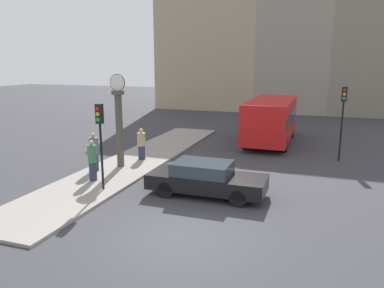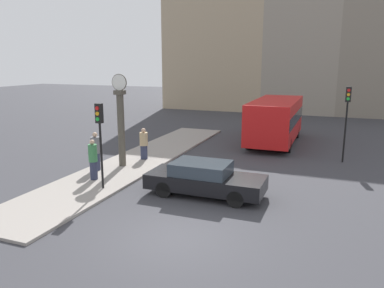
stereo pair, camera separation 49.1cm
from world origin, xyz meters
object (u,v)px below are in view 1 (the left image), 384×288
object	(u,v)px
pedestrian_green_hoodie	(92,161)
traffic_light_far	(343,108)
pedestrian_grey_jacket	(94,152)
bus_distant	(271,118)
street_clock	(119,123)
traffic_light_near	(100,129)
pedestrian_tan_coat	(141,144)
sedan_car	(206,178)

from	to	relation	value
pedestrian_green_hoodie	traffic_light_far	bearing A→B (deg)	36.03
pedestrian_grey_jacket	bus_distant	bearing A→B (deg)	54.36
traffic_light_far	street_clock	xyz separation A→B (m)	(-10.07, -4.98, -0.53)
traffic_light_near	traffic_light_far	distance (m)	12.18
pedestrian_green_hoodie	pedestrian_grey_jacket	size ratio (longest dim) A/B	0.97
street_clock	pedestrian_tan_coat	world-z (taller)	street_clock
bus_distant	pedestrian_grey_jacket	xyz separation A→B (m)	(-6.78, -9.45, -0.58)
sedan_car	pedestrian_tan_coat	xyz separation A→B (m)	(-4.65, 3.73, 0.23)
pedestrian_tan_coat	pedestrian_grey_jacket	world-z (taller)	pedestrian_grey_jacket
sedan_car	bus_distant	bearing A→B (deg)	84.49
pedestrian_green_hoodie	pedestrian_grey_jacket	distance (m)	1.45
pedestrian_green_hoodie	pedestrian_tan_coat	bearing A→B (deg)	84.59
traffic_light_near	street_clock	distance (m)	3.36
sedan_car	traffic_light_near	bearing A→B (deg)	-166.27
street_clock	pedestrian_grey_jacket	distance (m)	1.82
pedestrian_tan_coat	pedestrian_grey_jacket	size ratio (longest dim) A/B	0.91
bus_distant	street_clock	bearing A→B (deg)	-125.85
sedan_car	pedestrian_tan_coat	bearing A→B (deg)	141.29
street_clock	pedestrian_tan_coat	bearing A→B (deg)	76.35
street_clock	sedan_car	bearing A→B (deg)	-23.71
bus_distant	traffic_light_far	world-z (taller)	traffic_light_far
traffic_light_near	street_clock	xyz separation A→B (m)	(-1.03, 3.18, -0.32)
bus_distant	pedestrian_green_hoodie	bearing A→B (deg)	-119.44
bus_distant	pedestrian_grey_jacket	bearing A→B (deg)	-125.64
traffic_light_near	pedestrian_green_hoodie	xyz separation A→B (m)	(-1.03, 0.84, -1.59)
sedan_car	pedestrian_grey_jacket	distance (m)	5.87
traffic_light_near	pedestrian_tan_coat	bearing A→B (deg)	98.01
sedan_car	bus_distant	world-z (taller)	bus_distant
traffic_light_near	street_clock	bearing A→B (deg)	107.97
sedan_car	pedestrian_tan_coat	size ratio (longest dim) A/B	2.78
bus_distant	street_clock	distance (m)	10.33
traffic_light_near	pedestrian_grey_jacket	distance (m)	3.15
pedestrian_grey_jacket	sedan_car	bearing A→B (deg)	-10.90
street_clock	pedestrian_tan_coat	xyz separation A→B (m)	(0.37, 1.52, -1.34)
traffic_light_far	pedestrian_tan_coat	xyz separation A→B (m)	(-9.70, -3.46, -1.87)
bus_distant	street_clock	size ratio (longest dim) A/B	1.63
pedestrian_green_hoodie	pedestrian_tan_coat	size ratio (longest dim) A/B	1.07
traffic_light_far	pedestrian_grey_jacket	size ratio (longest dim) A/B	2.15
traffic_light_near	traffic_light_far	xyz separation A→B (m)	(9.04, 8.16, 0.21)
street_clock	pedestrian_green_hoodie	distance (m)	2.66
bus_distant	street_clock	xyz separation A→B (m)	(-6.04, -8.35, 0.67)
sedan_car	pedestrian_green_hoodie	distance (m)	5.02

